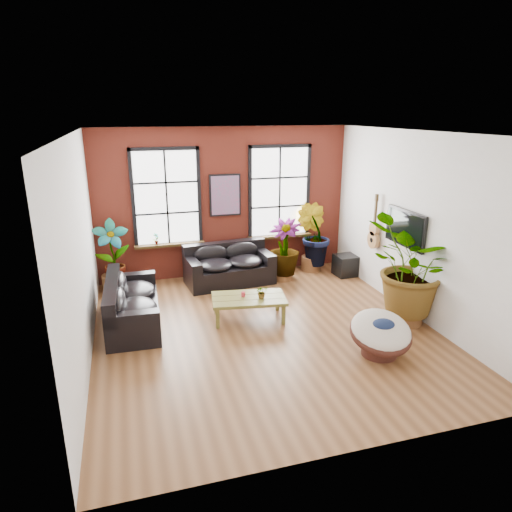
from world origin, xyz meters
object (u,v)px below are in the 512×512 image
Objects in this scene: coffee_table at (249,300)px; sofa_left at (130,304)px; papasan_chair at (381,333)px; sofa_back at (229,266)px.

sofa_left is at bearing 177.90° from coffee_table.
papasan_chair is at bearing -118.89° from sofa_left.
sofa_left reaches higher than coffee_table.
sofa_back is 1.83× the size of papasan_chair.
coffee_table is (2.19, -0.42, 0.00)m from sofa_left.
sofa_back is 1.37× the size of coffee_table.
coffee_table is at bearing 137.55° from papasan_chair.
sofa_left is 4.54m from papasan_chair.
sofa_back reaches higher than papasan_chair.
coffee_table is 2.56m from papasan_chair.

